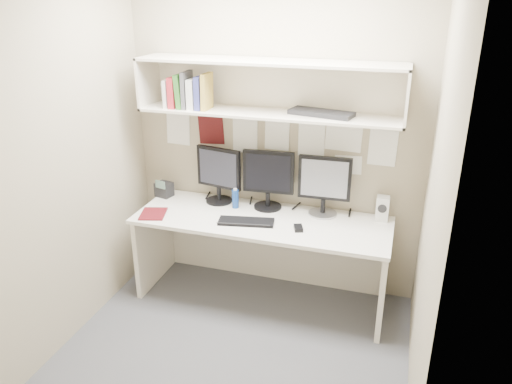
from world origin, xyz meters
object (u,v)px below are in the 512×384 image
(keyboard, at_px, (246,222))
(desk_phone, at_px, (164,189))
(monitor_left, at_px, (219,173))
(maroon_notebook, at_px, (153,214))
(monitor_right, at_px, (324,184))
(monitor_center, at_px, (268,177))
(speaker, at_px, (382,208))
(desk, at_px, (262,259))

(keyboard, bearing_deg, desk_phone, 149.66)
(keyboard, bearing_deg, monitor_left, 125.18)
(keyboard, bearing_deg, maroon_notebook, 174.82)
(monitor_right, bearing_deg, monitor_center, 177.82)
(monitor_right, height_order, keyboard, monitor_right)
(monitor_left, relative_size, monitor_center, 0.97)
(monitor_right, xyz_separation_m, maroon_notebook, (-1.29, -0.41, -0.25))
(monitor_right, distance_m, desk_phone, 1.39)
(keyboard, bearing_deg, speaker, 9.63)
(monitor_right, xyz_separation_m, desk_phone, (-1.38, -0.04, -0.20))
(monitor_left, bearing_deg, desk_phone, -164.29)
(speaker, xyz_separation_m, desk_phone, (-1.84, -0.06, -0.03))
(monitor_right, relative_size, maroon_notebook, 2.04)
(desk, height_order, monitor_left, monitor_left)
(speaker, relative_size, desk_phone, 1.19)
(desk_phone, bearing_deg, speaker, 15.43)
(monitor_center, distance_m, desk_phone, 0.95)
(maroon_notebook, bearing_deg, monitor_center, 10.29)
(monitor_right, relative_size, desk_phone, 2.95)
(keyboard, xyz_separation_m, maroon_notebook, (-0.76, -0.07, -0.00))
(desk, bearing_deg, monitor_center, 93.81)
(speaker, distance_m, desk_phone, 1.84)
(monitor_right, bearing_deg, keyboard, -149.57)
(speaker, height_order, desk_phone, speaker)
(monitor_center, bearing_deg, monitor_left, 175.98)
(monitor_left, xyz_separation_m, monitor_right, (0.88, -0.00, 0.00))
(desk, distance_m, desk_phone, 1.05)
(speaker, bearing_deg, monitor_center, -179.76)
(desk_phone, bearing_deg, maroon_notebook, -62.91)
(monitor_left, height_order, maroon_notebook, monitor_left)
(desk_phone, bearing_deg, keyboard, -6.19)
(maroon_notebook, bearing_deg, monitor_right, 1.72)
(desk, bearing_deg, desk_phone, 169.02)
(desk_phone, bearing_deg, monitor_left, 17.76)
(monitor_left, height_order, monitor_right, monitor_right)
(monitor_center, distance_m, keyboard, 0.43)
(desk, xyz_separation_m, keyboard, (-0.09, -0.12, 0.37))
(monitor_center, distance_m, maroon_notebook, 0.97)
(monitor_center, relative_size, speaker, 2.49)
(desk, relative_size, speaker, 10.33)
(keyboard, xyz_separation_m, speaker, (0.99, 0.37, 0.09))
(monitor_center, height_order, desk_phone, monitor_center)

